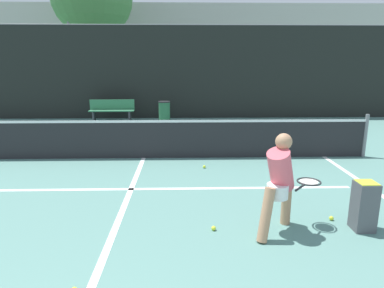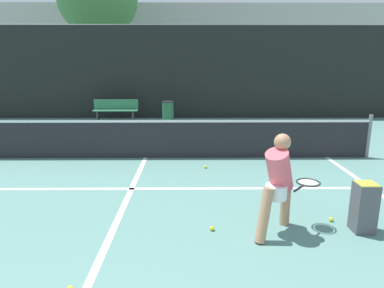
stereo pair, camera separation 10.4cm
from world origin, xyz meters
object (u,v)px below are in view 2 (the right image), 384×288
Objects in this scene: trash_bin at (168,112)px; parked_car at (86,95)px; ball_hopper at (364,206)px; courtside_bench at (116,109)px; player_practicing at (279,180)px.

parked_car reaches higher than trash_bin.
ball_hopper is at bearing -70.17° from trash_bin.
ball_hopper is at bearing -60.88° from courtside_bench.
parked_car is (-6.74, 14.07, -0.15)m from player_practicing.
player_practicing is 15.61m from parked_car.
courtside_bench reaches higher than ball_hopper.
ball_hopper is 9.59m from trash_bin.
ball_hopper is at bearing -60.56° from parked_car.
trash_bin is 0.18× the size of parked_car.
player_practicing is at bearing -66.80° from courtside_bench.
player_practicing reaches higher than ball_hopper.
parked_car reaches higher than player_practicing.
ball_hopper is 16.17m from parked_car.
courtside_bench is 2.16× the size of trash_bin.
courtside_bench reaches higher than trash_bin.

